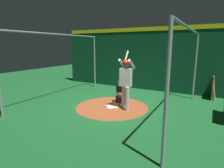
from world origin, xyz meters
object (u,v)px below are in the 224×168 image
(bat_rack, at_px, (213,88))
(home_plate, at_px, (112,107))
(batter, at_px, (126,79))
(catcher, at_px, (122,94))

(bat_rack, bearing_deg, home_plate, -45.79)
(batter, distance_m, bat_rack, 4.55)
(catcher, xyz_separation_m, bat_rack, (-2.68, 3.47, 0.11))
(home_plate, bearing_deg, batter, 95.54)
(home_plate, height_order, bat_rack, bat_rack)
(home_plate, distance_m, catcher, 0.84)
(batter, relative_size, catcher, 2.28)
(home_plate, distance_m, batter, 1.31)
(batter, xyz_separation_m, catcher, (-0.70, -0.51, -0.80))
(batter, height_order, bat_rack, batter)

